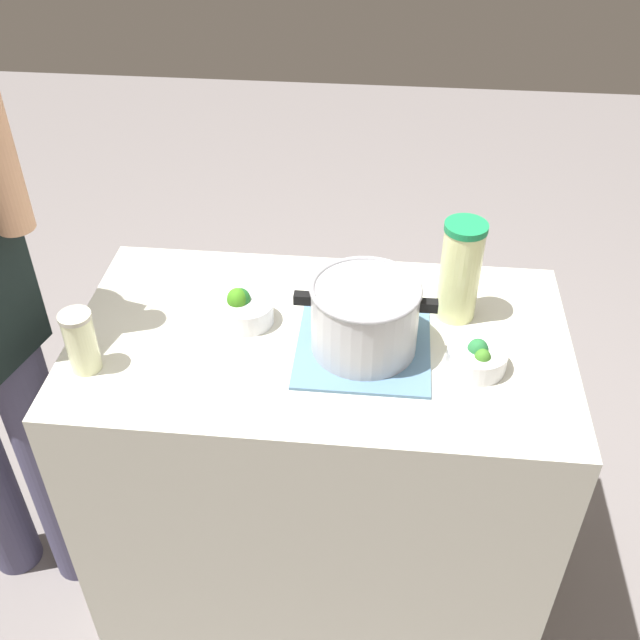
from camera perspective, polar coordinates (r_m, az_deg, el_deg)
The scene contains 8 objects.
ground_plane at distance 2.45m, azimuth -0.00°, elevation -18.34°, with size 8.00×8.00×0.00m, color slate.
counter_slab at distance 2.08m, azimuth -0.00°, elevation -11.26°, with size 1.16×0.66×0.94m, color beige.
dish_cloth at distance 1.71m, azimuth 3.30°, elevation -2.08°, with size 0.30×0.31×0.01m, color slate.
cooking_pot at distance 1.66m, azimuth 3.42°, elevation 0.31°, with size 0.31×0.24×0.17m.
lemonade_pitcher at distance 1.77m, azimuth 10.61°, elevation 3.70°, with size 0.10×0.10×0.25m.
mason_jar at distance 1.70m, azimuth -17.73°, elevation -1.56°, with size 0.07×0.07×0.15m.
broccoli_bowl_front at distance 1.78m, azimuth -5.68°, elevation 0.83°, with size 0.12×0.12×0.09m.
broccoli_bowl_center at distance 1.68m, azimuth 11.85°, elevation -2.78°, with size 0.13×0.13×0.07m.
Camera 1 is at (-0.13, 1.33, 2.06)m, focal length 42.08 mm.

